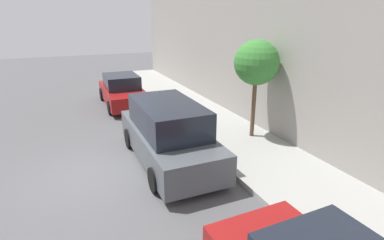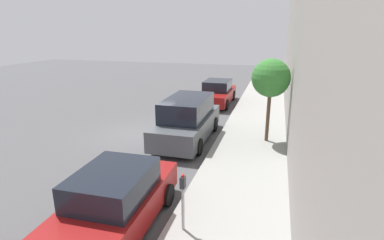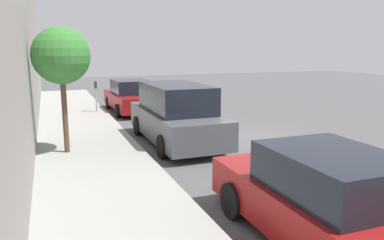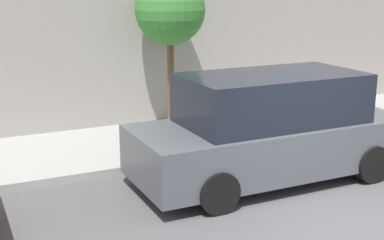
% 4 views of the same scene
% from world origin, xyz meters
% --- Properties ---
extents(ground_plane, '(60.00, 60.00, 0.00)m').
position_xyz_m(ground_plane, '(0.00, 0.00, 0.00)').
color(ground_plane, '#515154').
extents(sidewalk, '(2.90, 32.00, 0.15)m').
position_xyz_m(sidewalk, '(4.95, 0.00, 0.07)').
color(sidewalk, '#9E9E99').
rests_on(sidewalk, ground_plane).
extents(parked_minivan_second, '(2.02, 4.90, 1.90)m').
position_xyz_m(parked_minivan_second, '(2.19, -0.05, 0.92)').
color(parked_minivan_second, '#4C5156').
rests_on(parked_minivan_second, ground_plane).
extents(street_tree, '(1.54, 1.54, 3.45)m').
position_xyz_m(street_tree, '(5.58, 0.39, 2.81)').
color(street_tree, brown).
rests_on(street_tree, sidewalk).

